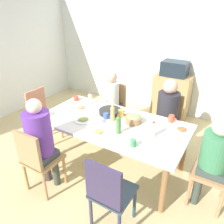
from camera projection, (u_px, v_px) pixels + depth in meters
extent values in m
plane|color=#CBB77F|center=(112.00, 164.00, 3.30)|extent=(6.67, 6.67, 0.00)
cube|color=silver|center=(170.00, 51.00, 4.45)|extent=(5.80, 0.12, 2.60)
cube|color=silver|center=(112.00, 123.00, 2.98)|extent=(2.02, 1.02, 0.04)
cylinder|color=brown|center=(45.00, 141.00, 3.25)|extent=(0.07, 0.07, 0.69)
cylinder|color=olive|center=(164.00, 189.00, 2.41)|extent=(0.07, 0.07, 0.69)
cylinder|color=#955B41|center=(80.00, 118.00, 3.88)|extent=(0.07, 0.07, 0.69)
cylinder|color=#955E34|center=(184.00, 150.00, 3.04)|extent=(0.07, 0.07, 0.69)
cube|color=tan|center=(46.00, 117.00, 3.71)|extent=(0.40, 0.40, 0.04)
cylinder|color=tan|center=(48.00, 122.00, 4.02)|extent=(0.04, 0.04, 0.43)
cylinder|color=#B2834D|center=(33.00, 131.00, 3.76)|extent=(0.04, 0.04, 0.43)
cylinder|color=#B57B57|center=(62.00, 127.00, 3.86)|extent=(0.04, 0.04, 0.43)
cylinder|color=tan|center=(47.00, 136.00, 3.60)|extent=(0.04, 0.04, 0.43)
cube|color=#B5755B|center=(36.00, 102.00, 3.69)|extent=(0.04, 0.38, 0.45)
cube|color=#AC834C|center=(43.00, 159.00, 2.71)|extent=(0.40, 0.40, 0.04)
cylinder|color=tan|center=(26.00, 176.00, 2.76)|extent=(0.04, 0.04, 0.43)
cylinder|color=tan|center=(45.00, 187.00, 2.61)|extent=(0.04, 0.04, 0.43)
cylinder|color=#A47B50|center=(46.00, 161.00, 3.02)|extent=(0.04, 0.04, 0.43)
cylinder|color=#AE844F|center=(65.00, 170.00, 2.87)|extent=(0.04, 0.04, 0.43)
cube|color=#A58155|center=(28.00, 151.00, 2.47)|extent=(0.38, 0.04, 0.45)
cylinder|color=#47383E|center=(47.00, 166.00, 2.92)|extent=(0.09, 0.09, 0.45)
cylinder|color=#3B4338|center=(56.00, 170.00, 2.85)|extent=(0.09, 0.09, 0.45)
cube|color=#3E4448|center=(42.00, 155.00, 2.69)|extent=(0.30, 0.30, 0.10)
cylinder|color=#65359D|center=(39.00, 133.00, 2.55)|extent=(0.31, 0.31, 0.53)
sphere|color=beige|center=(34.00, 106.00, 2.40)|extent=(0.17, 0.17, 0.17)
cube|color=#304150|center=(113.00, 192.00, 2.25)|extent=(0.40, 0.40, 0.04)
cylinder|color=#363B51|center=(91.00, 212.00, 2.29)|extent=(0.04, 0.04, 0.43)
cylinder|color=#2A314B|center=(108.00, 190.00, 2.55)|extent=(0.04, 0.04, 0.43)
cylinder|color=#283D51|center=(135.00, 203.00, 2.40)|extent=(0.04, 0.04, 0.43)
cube|color=#372E4B|center=(103.00, 186.00, 2.00)|extent=(0.38, 0.04, 0.45)
cube|color=#A97556|center=(166.00, 125.00, 3.49)|extent=(0.40, 0.40, 0.04)
cylinder|color=tan|center=(177.00, 135.00, 3.64)|extent=(0.04, 0.04, 0.43)
cylinder|color=#A98347|center=(158.00, 129.00, 3.80)|extent=(0.04, 0.04, 0.43)
cylinder|color=#AD7651|center=(171.00, 145.00, 3.38)|extent=(0.04, 0.04, 0.43)
cylinder|color=#B27E48|center=(150.00, 139.00, 3.54)|extent=(0.04, 0.04, 0.43)
cube|color=#B1854E|center=(171.00, 107.00, 3.52)|extent=(0.38, 0.04, 0.45)
cylinder|color=#322D43|center=(167.00, 140.00, 3.47)|extent=(0.09, 0.09, 0.45)
cylinder|color=#292B4D|center=(157.00, 138.00, 3.54)|extent=(0.09, 0.09, 0.45)
cube|color=#373A55|center=(166.00, 121.00, 3.46)|extent=(0.30, 0.30, 0.10)
cylinder|color=#27262C|center=(168.00, 106.00, 3.34)|extent=(0.33, 0.33, 0.43)
sphere|color=tan|center=(170.00, 87.00, 3.21)|extent=(0.22, 0.22, 0.22)
cube|color=tan|center=(111.00, 110.00, 3.96)|extent=(0.40, 0.40, 0.04)
cylinder|color=#A8824A|center=(124.00, 120.00, 4.11)|extent=(0.04, 0.04, 0.43)
cylinder|color=#A38058|center=(108.00, 115.00, 4.27)|extent=(0.04, 0.04, 0.43)
cylinder|color=#B4844B|center=(115.00, 128.00, 3.85)|extent=(0.04, 0.04, 0.43)
cylinder|color=tan|center=(98.00, 123.00, 4.01)|extent=(0.04, 0.04, 0.43)
cube|color=#A97F56|center=(116.00, 95.00, 3.99)|extent=(0.38, 0.04, 0.45)
cylinder|color=brown|center=(112.00, 124.00, 3.94)|extent=(0.09, 0.09, 0.45)
cylinder|color=brown|center=(105.00, 122.00, 4.01)|extent=(0.09, 0.09, 0.45)
cube|color=#504444|center=(111.00, 107.00, 3.93)|extent=(0.30, 0.30, 0.10)
cylinder|color=silver|center=(111.00, 94.00, 3.82)|extent=(0.27, 0.27, 0.42)
sphere|color=tan|center=(111.00, 77.00, 3.68)|extent=(0.20, 0.20, 0.20)
cube|color=#B17850|center=(211.00, 173.00, 2.49)|extent=(0.40, 0.40, 0.04)
cylinder|color=#AF7F55|center=(221.00, 204.00, 2.38)|extent=(0.04, 0.04, 0.43)
cylinder|color=#B77D51|center=(224.00, 184.00, 2.64)|extent=(0.04, 0.04, 0.43)
cylinder|color=#B47954|center=(189.00, 191.00, 2.54)|extent=(0.04, 0.04, 0.43)
cylinder|color=#B07849|center=(195.00, 174.00, 2.80)|extent=(0.04, 0.04, 0.43)
cylinder|color=#38443C|center=(197.00, 188.00, 2.57)|extent=(0.09, 0.09, 0.45)
cylinder|color=#373F39|center=(200.00, 180.00, 2.70)|extent=(0.09, 0.09, 0.45)
cube|color=#35463F|center=(212.00, 169.00, 2.47)|extent=(0.30, 0.30, 0.10)
cylinder|color=#397B51|center=(217.00, 150.00, 2.35)|extent=(0.32, 0.32, 0.41)
sphere|color=beige|center=(223.00, 126.00, 2.22)|extent=(0.21, 0.21, 0.21)
cylinder|color=silver|center=(98.00, 133.00, 2.71)|extent=(0.21, 0.21, 0.01)
ellipsoid|color=tan|center=(98.00, 131.00, 2.70)|extent=(0.11, 0.11, 0.02)
cylinder|color=white|center=(81.00, 108.00, 3.34)|extent=(0.22, 0.22, 0.01)
ellipsoid|color=tan|center=(81.00, 107.00, 3.33)|extent=(0.12, 0.12, 0.02)
cylinder|color=silver|center=(83.00, 120.00, 3.01)|extent=(0.25, 0.25, 0.01)
ellipsoid|color=#88914D|center=(83.00, 119.00, 3.00)|extent=(0.14, 0.14, 0.02)
cylinder|color=white|center=(182.00, 130.00, 2.76)|extent=(0.22, 0.22, 0.01)
ellipsoid|color=#A76134|center=(182.00, 129.00, 2.75)|extent=(0.12, 0.12, 0.02)
cylinder|color=olive|center=(133.00, 120.00, 2.94)|extent=(0.22, 0.22, 0.09)
ellipsoid|color=#82A262|center=(134.00, 117.00, 2.92)|extent=(0.18, 0.18, 0.04)
cylinder|color=#242623|center=(110.00, 112.00, 3.19)|extent=(0.33, 0.33, 0.06)
cylinder|color=black|center=(126.00, 115.00, 3.07)|extent=(0.18, 0.02, 0.02)
cylinder|color=#C85134|center=(171.00, 119.00, 2.96)|extent=(0.08, 0.08, 0.10)
torus|color=#C55345|center=(175.00, 119.00, 2.93)|extent=(0.05, 0.01, 0.05)
cylinder|color=#CD4933|center=(76.00, 98.00, 3.62)|extent=(0.08, 0.08, 0.08)
torus|color=#D04D36|center=(79.00, 99.00, 3.59)|extent=(0.05, 0.01, 0.05)
cylinder|color=#3C57A4|center=(106.00, 116.00, 3.05)|extent=(0.07, 0.07, 0.08)
torus|color=#3C519F|center=(109.00, 117.00, 3.03)|extent=(0.05, 0.01, 0.05)
cylinder|color=white|center=(97.00, 121.00, 2.91)|extent=(0.08, 0.08, 0.08)
torus|color=white|center=(101.00, 122.00, 2.88)|extent=(0.05, 0.01, 0.05)
cylinder|color=#C55334|center=(45.00, 113.00, 3.13)|extent=(0.08, 0.08, 0.08)
torus|color=#C94242|center=(48.00, 114.00, 3.10)|extent=(0.05, 0.01, 0.05)
cylinder|color=#EDCD53|center=(121.00, 113.00, 3.10)|extent=(0.09, 0.09, 0.10)
torus|color=#DEC256|center=(125.00, 114.00, 3.07)|extent=(0.05, 0.01, 0.05)
cylinder|color=#448759|center=(133.00, 143.00, 2.46)|extent=(0.07, 0.07, 0.08)
torus|color=#4B8B60|center=(137.00, 144.00, 2.43)|extent=(0.05, 0.01, 0.05)
cylinder|color=silver|center=(153.00, 131.00, 2.61)|extent=(0.07, 0.07, 0.16)
cone|color=silver|center=(154.00, 124.00, 2.57)|extent=(0.06, 0.06, 0.03)
cylinder|color=#C43D25|center=(154.00, 122.00, 2.56)|extent=(0.03, 0.03, 0.01)
cylinder|color=tan|center=(113.00, 114.00, 2.97)|extent=(0.06, 0.06, 0.20)
cone|color=gold|center=(113.00, 107.00, 2.92)|extent=(0.05, 0.05, 0.03)
cylinder|color=white|center=(113.00, 105.00, 2.91)|extent=(0.03, 0.03, 0.01)
cylinder|color=#EEE0C6|center=(90.00, 99.00, 3.48)|extent=(0.06, 0.06, 0.15)
cone|color=silver|center=(90.00, 94.00, 3.44)|extent=(0.06, 0.06, 0.03)
cylinder|color=red|center=(90.00, 93.00, 3.44)|extent=(0.03, 0.03, 0.01)
cylinder|color=#487D3B|center=(118.00, 125.00, 2.67)|extent=(0.06, 0.06, 0.22)
cone|color=#458135|center=(119.00, 116.00, 2.62)|extent=(0.05, 0.05, 0.03)
cylinder|color=red|center=(119.00, 115.00, 2.61)|extent=(0.03, 0.03, 0.01)
cube|color=tan|center=(171.00, 97.00, 4.50)|extent=(0.70, 0.44, 0.90)
cube|color=#1D2832|center=(175.00, 69.00, 4.23)|extent=(0.48, 0.36, 0.28)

